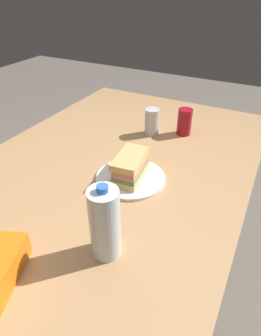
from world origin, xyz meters
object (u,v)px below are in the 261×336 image
Objects in this scene: paper_plate at (131,178)px; soda_can_silver at (152,122)px; dining_table at (89,205)px; soda_can_red at (184,122)px; sandwich at (130,167)px; water_bottle_tall at (105,223)px.

paper_plate is 2.08× the size of soda_can_silver.
soda_can_red is (0.55, -0.17, 0.14)m from dining_table.
sandwich is at bearing -42.76° from dining_table.
water_bottle_tall is (-0.76, -0.04, 0.04)m from soda_can_red.
water_bottle_tall is at bearing -135.00° from dining_table.
paper_plate is 0.05m from sandwich.
dining_table is 15.55× the size of soda_can_red.
soda_can_red is (0.43, -0.06, 0.01)m from sandwich.
paper_plate is at bearing 173.09° from soda_can_red.
soda_can_red is at bearing -7.27° from sandwich.
soda_can_red is 0.55× the size of water_bottle_tall.
water_bottle_tall reaches higher than soda_can_red.
sandwich is 0.44m from soda_can_red.
soda_can_red and soda_can_silver have the same top height.
paper_plate is 0.35m from water_bottle_tall.
soda_can_red reaches higher than paper_plate.
paper_plate is (0.12, -0.11, 0.09)m from dining_table.
sandwich reaches higher than dining_table.
soda_can_red is (0.44, -0.05, 0.05)m from paper_plate.
soda_can_silver is (0.49, -0.03, 0.14)m from dining_table.
soda_can_red is at bearing -16.69° from dining_table.
dining_table is at bearing 137.24° from sandwich.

